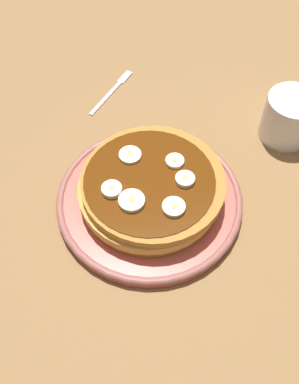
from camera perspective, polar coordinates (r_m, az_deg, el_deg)
The scene contains 11 objects.
ground_plane at distance 64.13cm, azimuth 0.00°, elevation -2.23°, with size 140.00×140.00×3.00cm, color olive.
plate at distance 62.01cm, azimuth 0.00°, elevation -0.96°, with size 27.02×27.02×1.92cm.
pancake_stack at distance 59.78cm, azimuth 0.14°, elevation 0.49°, with size 20.94×20.27×4.27cm.
banana_slice_0 at distance 55.76cm, azimuth -2.41°, elevation -1.21°, with size 3.52×3.52×0.90cm.
banana_slice_1 at distance 57.92cm, azimuth 4.78°, elevation 1.68°, with size 2.70×2.70×0.93cm.
banana_slice_2 at distance 60.56cm, azimuth -2.62°, elevation 4.94°, with size 3.22×3.22×0.71cm.
banana_slice_3 at distance 56.81cm, azimuth -5.00°, elevation 0.15°, with size 2.80×2.80×0.95cm.
banana_slice_4 at distance 59.88cm, azimuth 3.40°, elevation 4.13°, with size 2.65×2.65×0.76cm.
banana_slice_5 at distance 55.29cm, azimuth 3.25°, elevation -2.06°, with size 3.08×3.08×0.86cm.
coffee_mug at distance 72.31cm, azimuth 18.46°, elevation 9.59°, with size 11.44×8.36×7.57cm.
fork at distance 79.12cm, azimuth -4.85°, elevation 13.58°, with size 10.68×8.99×0.50cm.
Camera 1 is at (-12.26, -32.36, 52.49)cm, focal length 39.80 mm.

